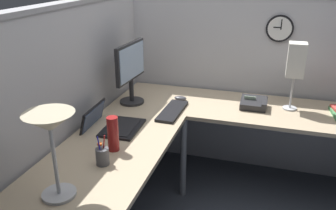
% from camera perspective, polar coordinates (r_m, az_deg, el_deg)
% --- Properties ---
extents(ground_plane, '(6.80, 6.80, 0.00)m').
position_cam_1_polar(ground_plane, '(2.90, 4.74, -16.58)').
color(ground_plane, '#383D47').
extents(cubicle_wall_back, '(2.57, 0.12, 1.58)m').
position_cam_1_polar(cubicle_wall_back, '(2.49, -16.55, -2.92)').
color(cubicle_wall_back, '#B2B2B7').
rests_on(cubicle_wall_back, ground).
extents(cubicle_wall_right, '(0.12, 2.37, 1.58)m').
position_cam_1_polar(cubicle_wall_right, '(3.27, 13.06, 3.33)').
color(cubicle_wall_right, '#B2B2B7').
rests_on(cubicle_wall_right, ground).
extents(desk, '(2.35, 2.15, 0.73)m').
position_cam_1_polar(desk, '(2.42, 5.55, -7.08)').
color(desk, tan).
rests_on(desk, ground).
extents(monitor, '(0.46, 0.20, 0.50)m').
position_cam_1_polar(monitor, '(2.84, -6.05, 5.89)').
color(monitor, '#232326').
rests_on(monitor, desk).
extents(laptop, '(0.36, 0.40, 0.22)m').
position_cam_1_polar(laptop, '(2.51, -9.47, -3.09)').
color(laptop, black).
rests_on(laptop, desk).
extents(keyboard, '(0.43, 0.15, 0.02)m').
position_cam_1_polar(keyboard, '(2.73, 0.72, -0.98)').
color(keyboard, black).
rests_on(keyboard, desk).
extents(computer_mouse, '(0.06, 0.10, 0.03)m').
position_cam_1_polar(computer_mouse, '(2.97, 2.02, 1.13)').
color(computer_mouse, '#38383D').
rests_on(computer_mouse, desk).
extents(desk_lamp_dome, '(0.24, 0.24, 0.44)m').
position_cam_1_polar(desk_lamp_dome, '(1.71, -18.53, -3.77)').
color(desk_lamp_dome, '#B7BABF').
rests_on(desk_lamp_dome, desk).
extents(pen_cup, '(0.08, 0.08, 0.18)m').
position_cam_1_polar(pen_cup, '(2.06, -10.59, -8.14)').
color(pen_cup, '#4C4C51').
rests_on(pen_cup, desk).
extents(thermos_flask, '(0.07, 0.07, 0.22)m').
position_cam_1_polar(thermos_flask, '(2.17, -8.91, -4.64)').
color(thermos_flask, maroon).
rests_on(thermos_flask, desk).
extents(office_phone, '(0.19, 0.21, 0.11)m').
position_cam_1_polar(office_phone, '(2.88, 13.84, 0.20)').
color(office_phone, '#232326').
rests_on(office_phone, desk).
extents(desk_lamp_paper, '(0.13, 0.13, 0.53)m').
position_cam_1_polar(desk_lamp_paper, '(2.84, 20.03, 6.57)').
color(desk_lamp_paper, '#B7BABF').
rests_on(desk_lamp_paper, desk).
extents(wall_clock, '(0.04, 0.22, 0.22)m').
position_cam_1_polar(wall_clock, '(3.09, 17.65, 11.75)').
color(wall_clock, black).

